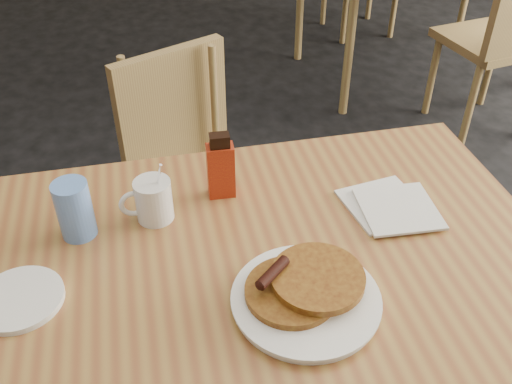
% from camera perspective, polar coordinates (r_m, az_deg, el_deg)
% --- Properties ---
extents(main_table, '(1.30, 0.93, 0.75)m').
position_cam_1_polar(main_table, '(1.13, -0.31, -8.65)').
color(main_table, olive).
rests_on(main_table, floor).
extents(chair_main_far, '(0.49, 0.50, 0.83)m').
position_cam_1_polar(chair_main_far, '(1.83, -7.44, 2.98)').
color(chair_main_far, '#987F47').
rests_on(chair_main_far, floor).
extents(chair_neighbor_near, '(0.46, 0.46, 0.93)m').
position_cam_1_polar(chair_neighbor_near, '(2.89, 24.14, 14.88)').
color(chair_neighbor_near, '#987F47').
rests_on(chair_neighbor_near, floor).
extents(pancake_plate, '(0.27, 0.27, 0.07)m').
position_cam_1_polar(pancake_plate, '(1.03, 4.92, -10.16)').
color(pancake_plate, white).
rests_on(pancake_plate, main_table).
extents(coffee_mug, '(0.11, 0.08, 0.14)m').
position_cam_1_polar(coffee_mug, '(1.19, -10.32, -0.76)').
color(coffee_mug, white).
rests_on(coffee_mug, main_table).
extents(syrup_bottle, '(0.06, 0.04, 0.15)m').
position_cam_1_polar(syrup_bottle, '(1.22, -3.55, 2.45)').
color(syrup_bottle, maroon).
rests_on(syrup_bottle, main_table).
extents(napkin_stack, '(0.19, 0.20, 0.01)m').
position_cam_1_polar(napkin_stack, '(1.25, 13.32, -1.41)').
color(napkin_stack, silver).
rests_on(napkin_stack, main_table).
extents(blue_tumbler, '(0.08, 0.08, 0.12)m').
position_cam_1_polar(blue_tumbler, '(1.18, -17.69, -1.70)').
color(blue_tumbler, '#5E8BDE').
rests_on(blue_tumbler, main_table).
extents(side_saucer, '(0.19, 0.19, 0.01)m').
position_cam_1_polar(side_saucer, '(1.11, -22.57, -9.86)').
color(side_saucer, white).
rests_on(side_saucer, main_table).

